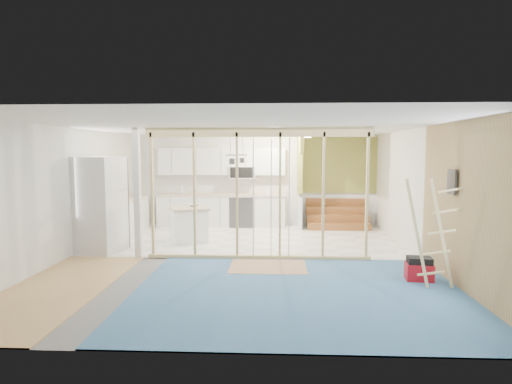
{
  "coord_description": "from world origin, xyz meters",
  "views": [
    {
      "loc": [
        0.63,
        -8.29,
        2.12
      ],
      "look_at": [
        0.22,
        0.6,
        1.29
      ],
      "focal_mm": 30.0,
      "sensor_mm": 36.0,
      "label": 1
    }
  ],
  "objects_px": {
    "toolbox": "(419,270)",
    "ladder": "(433,233)",
    "island": "(189,225)",
    "fridge": "(99,205)"
  },
  "relations": [
    {
      "from": "toolbox",
      "to": "ladder",
      "type": "distance_m",
      "value": 0.77
    },
    {
      "from": "toolbox",
      "to": "ladder",
      "type": "relative_size",
      "value": 0.27
    },
    {
      "from": "island",
      "to": "toolbox",
      "type": "height_order",
      "value": "island"
    },
    {
      "from": "toolbox",
      "to": "ladder",
      "type": "xyz_separation_m",
      "value": [
        0.06,
        -0.36,
        0.68
      ]
    },
    {
      "from": "fridge",
      "to": "island",
      "type": "height_order",
      "value": "fridge"
    },
    {
      "from": "fridge",
      "to": "ladder",
      "type": "distance_m",
      "value": 6.49
    },
    {
      "from": "fridge",
      "to": "toolbox",
      "type": "height_order",
      "value": "fridge"
    },
    {
      "from": "fridge",
      "to": "island",
      "type": "distance_m",
      "value": 2.09
    },
    {
      "from": "island",
      "to": "ladder",
      "type": "bearing_deg",
      "value": -58.3
    },
    {
      "from": "fridge",
      "to": "island",
      "type": "bearing_deg",
      "value": 44.63
    }
  ]
}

